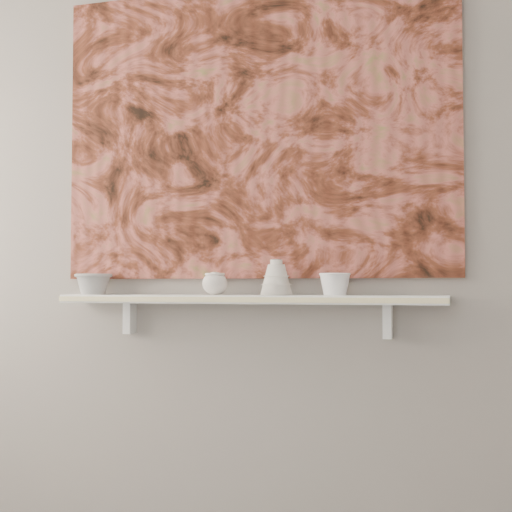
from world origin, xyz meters
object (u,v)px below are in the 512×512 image
(shelf, at_px, (247,299))
(bowl_white, at_px, (335,284))
(bell_vessel, at_px, (276,277))
(cup_cream, at_px, (215,284))
(bowl_grey, at_px, (93,284))
(painting, at_px, (253,131))

(shelf, bearing_deg, bowl_white, 0.00)
(shelf, height_order, bell_vessel, bell_vessel)
(bell_vessel, distance_m, bowl_white, 0.21)
(cup_cream, height_order, bell_vessel, bell_vessel)
(bowl_grey, bearing_deg, bowl_white, 0.00)
(cup_cream, distance_m, bowl_white, 0.44)
(shelf, xyz_separation_m, bowl_white, (0.32, 0.00, 0.05))
(shelf, distance_m, bowl_white, 0.32)
(shelf, height_order, bowl_grey, bowl_grey)
(shelf, bearing_deg, cup_cream, 180.00)
(bowl_white, bearing_deg, painting, 165.75)
(shelf, relative_size, bowl_white, 12.91)
(cup_cream, bearing_deg, bell_vessel, 0.00)
(shelf, xyz_separation_m, cup_cream, (-0.12, 0.00, 0.06))
(painting, bearing_deg, bowl_white, -14.25)
(shelf, bearing_deg, bowl_grey, 180.00)
(bell_vessel, bearing_deg, cup_cream, 180.00)
(bell_vessel, bearing_deg, bowl_grey, 180.00)
(shelf, distance_m, cup_cream, 0.13)
(painting, distance_m, bowl_white, 0.66)
(shelf, height_order, cup_cream, cup_cream)
(painting, relative_size, bowl_grey, 10.49)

